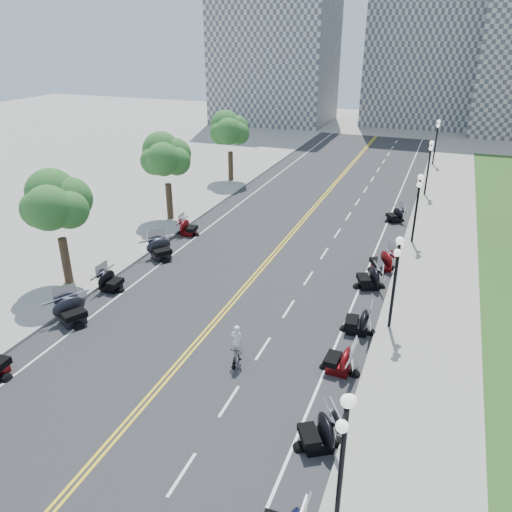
% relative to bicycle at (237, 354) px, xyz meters
% --- Properties ---
extents(ground, '(160.00, 160.00, 0.00)m').
position_rel_bicycle_xyz_m(ground, '(-2.48, 1.44, -0.48)').
color(ground, gray).
extents(road, '(16.00, 90.00, 0.01)m').
position_rel_bicycle_xyz_m(road, '(-2.48, 11.44, -0.47)').
color(road, '#333335').
rests_on(road, ground).
extents(centerline_yellow_a, '(0.12, 90.00, 0.00)m').
position_rel_bicycle_xyz_m(centerline_yellow_a, '(-2.60, 11.44, -0.47)').
color(centerline_yellow_a, yellow).
rests_on(centerline_yellow_a, road).
extents(centerline_yellow_b, '(0.12, 90.00, 0.00)m').
position_rel_bicycle_xyz_m(centerline_yellow_b, '(-2.36, 11.44, -0.47)').
color(centerline_yellow_b, yellow).
rests_on(centerline_yellow_b, road).
extents(edge_line_north, '(0.12, 90.00, 0.00)m').
position_rel_bicycle_xyz_m(edge_line_north, '(3.92, 11.44, -0.47)').
color(edge_line_north, white).
rests_on(edge_line_north, road).
extents(edge_line_south, '(0.12, 90.00, 0.00)m').
position_rel_bicycle_xyz_m(edge_line_south, '(-8.88, 11.44, -0.47)').
color(edge_line_south, white).
rests_on(edge_line_south, road).
extents(lane_dash_4, '(0.12, 2.00, 0.00)m').
position_rel_bicycle_xyz_m(lane_dash_4, '(0.72, -6.56, -0.47)').
color(lane_dash_4, white).
rests_on(lane_dash_4, road).
extents(lane_dash_5, '(0.12, 2.00, 0.00)m').
position_rel_bicycle_xyz_m(lane_dash_5, '(0.72, -2.56, -0.47)').
color(lane_dash_5, white).
rests_on(lane_dash_5, road).
extents(lane_dash_6, '(0.12, 2.00, 0.00)m').
position_rel_bicycle_xyz_m(lane_dash_6, '(0.72, 1.44, -0.47)').
color(lane_dash_6, white).
rests_on(lane_dash_6, road).
extents(lane_dash_7, '(0.12, 2.00, 0.00)m').
position_rel_bicycle_xyz_m(lane_dash_7, '(0.72, 5.44, -0.47)').
color(lane_dash_7, white).
rests_on(lane_dash_7, road).
extents(lane_dash_8, '(0.12, 2.00, 0.00)m').
position_rel_bicycle_xyz_m(lane_dash_8, '(0.72, 9.44, -0.47)').
color(lane_dash_8, white).
rests_on(lane_dash_8, road).
extents(lane_dash_9, '(0.12, 2.00, 0.00)m').
position_rel_bicycle_xyz_m(lane_dash_9, '(0.72, 13.44, -0.47)').
color(lane_dash_9, white).
rests_on(lane_dash_9, road).
extents(lane_dash_10, '(0.12, 2.00, 0.00)m').
position_rel_bicycle_xyz_m(lane_dash_10, '(0.72, 17.44, -0.47)').
color(lane_dash_10, white).
rests_on(lane_dash_10, road).
extents(lane_dash_11, '(0.12, 2.00, 0.00)m').
position_rel_bicycle_xyz_m(lane_dash_11, '(0.72, 21.44, -0.47)').
color(lane_dash_11, white).
rests_on(lane_dash_11, road).
extents(lane_dash_12, '(0.12, 2.00, 0.00)m').
position_rel_bicycle_xyz_m(lane_dash_12, '(0.72, 25.44, -0.47)').
color(lane_dash_12, white).
rests_on(lane_dash_12, road).
extents(lane_dash_13, '(0.12, 2.00, 0.00)m').
position_rel_bicycle_xyz_m(lane_dash_13, '(0.72, 29.44, -0.47)').
color(lane_dash_13, white).
rests_on(lane_dash_13, road).
extents(lane_dash_14, '(0.12, 2.00, 0.00)m').
position_rel_bicycle_xyz_m(lane_dash_14, '(0.72, 33.44, -0.47)').
color(lane_dash_14, white).
rests_on(lane_dash_14, road).
extents(lane_dash_15, '(0.12, 2.00, 0.00)m').
position_rel_bicycle_xyz_m(lane_dash_15, '(0.72, 37.44, -0.47)').
color(lane_dash_15, white).
rests_on(lane_dash_15, road).
extents(lane_dash_16, '(0.12, 2.00, 0.00)m').
position_rel_bicycle_xyz_m(lane_dash_16, '(0.72, 41.44, -0.47)').
color(lane_dash_16, white).
rests_on(lane_dash_16, road).
extents(lane_dash_17, '(0.12, 2.00, 0.00)m').
position_rel_bicycle_xyz_m(lane_dash_17, '(0.72, 45.44, -0.47)').
color(lane_dash_17, white).
rests_on(lane_dash_17, road).
extents(lane_dash_18, '(0.12, 2.00, 0.00)m').
position_rel_bicycle_xyz_m(lane_dash_18, '(0.72, 49.44, -0.47)').
color(lane_dash_18, white).
rests_on(lane_dash_18, road).
extents(lane_dash_19, '(0.12, 2.00, 0.00)m').
position_rel_bicycle_xyz_m(lane_dash_19, '(0.72, 53.44, -0.47)').
color(lane_dash_19, white).
rests_on(lane_dash_19, road).
extents(sidewalk_north, '(5.00, 90.00, 0.15)m').
position_rel_bicycle_xyz_m(sidewalk_north, '(8.02, 11.44, -0.40)').
color(sidewalk_north, '#9E9991').
rests_on(sidewalk_north, ground).
extents(sidewalk_south, '(5.00, 90.00, 0.15)m').
position_rel_bicycle_xyz_m(sidewalk_south, '(-12.98, 11.44, -0.40)').
color(sidewalk_south, '#9E9991').
rests_on(sidewalk_south, ground).
extents(distant_block_a, '(18.00, 14.00, 26.00)m').
position_rel_bicycle_xyz_m(distant_block_a, '(-20.48, 63.44, 12.52)').
color(distant_block_a, gray).
rests_on(distant_block_a, ground).
extents(distant_block_b, '(16.00, 12.00, 30.00)m').
position_rel_bicycle_xyz_m(distant_block_b, '(1.52, 69.44, 14.52)').
color(distant_block_b, gray).
rests_on(distant_block_b, ground).
extents(street_lamp_1, '(0.50, 1.20, 4.90)m').
position_rel_bicycle_xyz_m(street_lamp_1, '(6.12, -6.56, 2.12)').
color(street_lamp_1, black).
rests_on(street_lamp_1, sidewalk_north).
extents(street_lamp_2, '(0.50, 1.20, 4.90)m').
position_rel_bicycle_xyz_m(street_lamp_2, '(6.12, 5.44, 2.12)').
color(street_lamp_2, black).
rests_on(street_lamp_2, sidewalk_north).
extents(street_lamp_3, '(0.50, 1.20, 4.90)m').
position_rel_bicycle_xyz_m(street_lamp_3, '(6.12, 17.44, 2.12)').
color(street_lamp_3, black).
rests_on(street_lamp_3, sidewalk_north).
extents(street_lamp_4, '(0.50, 1.20, 4.90)m').
position_rel_bicycle_xyz_m(street_lamp_4, '(6.12, 29.44, 2.12)').
color(street_lamp_4, black).
rests_on(street_lamp_4, sidewalk_north).
extents(street_lamp_5, '(0.50, 1.20, 4.90)m').
position_rel_bicycle_xyz_m(street_lamp_5, '(6.12, 41.44, 2.12)').
color(street_lamp_5, black).
rests_on(street_lamp_5, sidewalk_north).
extents(tree_2, '(4.80, 4.80, 9.20)m').
position_rel_bicycle_xyz_m(tree_2, '(-12.48, 3.44, 4.27)').
color(tree_2, '#235619').
rests_on(tree_2, sidewalk_south).
extents(tree_3, '(4.80, 4.80, 9.20)m').
position_rel_bicycle_xyz_m(tree_3, '(-12.48, 15.44, 4.27)').
color(tree_3, '#235619').
rests_on(tree_3, sidewalk_south).
extents(tree_4, '(4.80, 4.80, 9.20)m').
position_rel_bicycle_xyz_m(tree_4, '(-12.48, 27.44, 4.27)').
color(tree_4, '#235619').
rests_on(tree_4, sidewalk_south).
extents(motorcycle_n_4, '(2.78, 2.78, 1.42)m').
position_rel_bicycle_xyz_m(motorcycle_n_4, '(4.74, -3.60, 0.23)').
color(motorcycle_n_4, black).
rests_on(motorcycle_n_4, road).
extents(motorcycle_n_5, '(2.06, 2.06, 1.38)m').
position_rel_bicycle_xyz_m(motorcycle_n_5, '(4.50, 1.08, 0.21)').
color(motorcycle_n_5, '#590A0C').
rests_on(motorcycle_n_5, road).
extents(motorcycle_n_6, '(2.11, 2.11, 1.39)m').
position_rel_bicycle_xyz_m(motorcycle_n_6, '(4.67, 4.57, 0.22)').
color(motorcycle_n_6, black).
rests_on(motorcycle_n_6, road).
extents(motorcycle_n_7, '(2.71, 2.71, 1.44)m').
position_rel_bicycle_xyz_m(motorcycle_n_7, '(4.38, 9.60, 0.24)').
color(motorcycle_n_7, black).
rests_on(motorcycle_n_7, road).
extents(motorcycle_n_8, '(2.74, 2.74, 1.39)m').
position_rel_bicycle_xyz_m(motorcycle_n_8, '(4.71, 12.30, 0.22)').
color(motorcycle_n_8, '#590A0C').
rests_on(motorcycle_n_8, road).
extents(motorcycle_n_10, '(2.49, 2.49, 1.25)m').
position_rel_bicycle_xyz_m(motorcycle_n_10, '(4.39, 21.57, 0.15)').
color(motorcycle_n_10, black).
rests_on(motorcycle_n_10, road).
extents(motorcycle_s_5, '(2.97, 2.97, 1.53)m').
position_rel_bicycle_xyz_m(motorcycle_s_5, '(-9.39, 0.05, 0.29)').
color(motorcycle_s_5, black).
rests_on(motorcycle_s_5, road).
extents(motorcycle_s_6, '(1.90, 1.90, 1.32)m').
position_rel_bicycle_xyz_m(motorcycle_s_6, '(-9.69, 3.78, 0.18)').
color(motorcycle_s_6, black).
rests_on(motorcycle_s_6, road).
extents(motorcycle_s_7, '(3.01, 3.01, 1.50)m').
position_rel_bicycle_xyz_m(motorcycle_s_7, '(-9.30, 8.71, 0.27)').
color(motorcycle_s_7, black).
rests_on(motorcycle_s_7, road).
extents(motorcycle_s_8, '(1.99, 1.99, 1.30)m').
position_rel_bicycle_xyz_m(motorcycle_s_8, '(-9.60, 13.12, 0.17)').
color(motorcycle_s_8, '#590A0C').
rests_on(motorcycle_s_8, road).
extents(bicycle, '(0.65, 1.64, 0.96)m').
position_rel_bicycle_xyz_m(bicycle, '(0.00, 0.00, 0.00)').
color(bicycle, '#A51414').
rests_on(bicycle, road).
extents(cyclist_rider, '(0.60, 0.39, 1.64)m').
position_rel_bicycle_xyz_m(cyclist_rider, '(0.00, 0.00, 1.30)').
color(cyclist_rider, white).
rests_on(cyclist_rider, bicycle).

